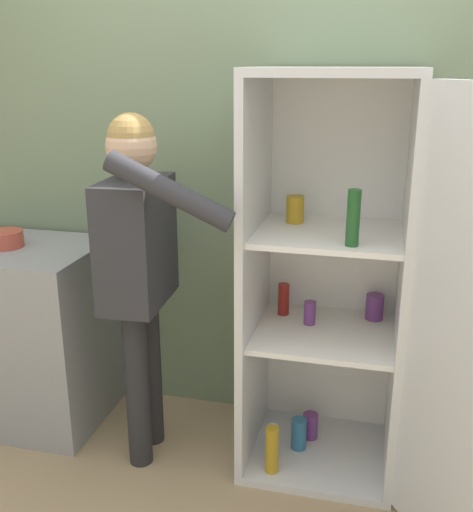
{
  "coord_description": "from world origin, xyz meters",
  "views": [
    {
      "loc": [
        0.55,
        -1.81,
        1.77
      ],
      "look_at": [
        -0.05,
        0.62,
        0.96
      ],
      "focal_mm": 42.0,
      "sensor_mm": 36.0,
      "label": 1
    }
  ],
  "objects": [
    {
      "name": "wall_back",
      "position": [
        0.0,
        0.98,
        1.27
      ],
      "size": [
        7.0,
        0.06,
        2.55
      ],
      "color": "gray",
      "rests_on": "ground_plane"
    },
    {
      "name": "refrigerator",
      "position": [
        0.47,
        0.54,
        0.87
      ],
      "size": [
        1.06,
        1.18,
        1.75
      ],
      "color": "silver",
      "rests_on": "ground_plane"
    },
    {
      "name": "bowl",
      "position": [
        -1.2,
        0.61,
        0.96
      ],
      "size": [
        0.17,
        0.17,
        0.08
      ],
      "color": "#B24738",
      "rests_on": "counter"
    },
    {
      "name": "counter",
      "position": [
        -1.16,
        0.63,
        0.46
      ],
      "size": [
        0.8,
        0.61,
        0.92
      ],
      "color": "gray",
      "rests_on": "ground_plane"
    },
    {
      "name": "person",
      "position": [
        -0.44,
        0.46,
        1.0
      ],
      "size": [
        0.62,
        0.55,
        1.58
      ],
      "color": "#262628",
      "rests_on": "ground_plane"
    }
  ]
}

